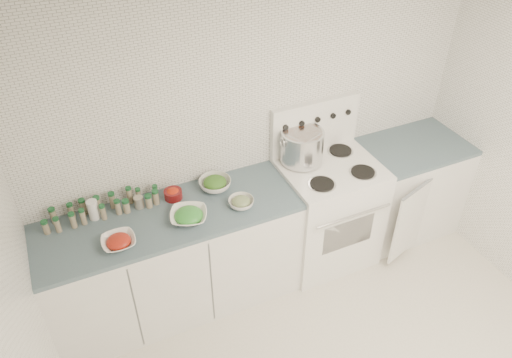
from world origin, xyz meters
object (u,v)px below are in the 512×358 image
at_px(bowl_tomato, 119,242).
at_px(bowl_snowpea, 189,216).
at_px(stove, 326,209).
at_px(stock_pot, 302,145).

distance_m(bowl_tomato, bowl_snowpea, 0.49).
relative_size(stove, stock_pot, 3.85).
bearing_deg(stove, bowl_tomato, -175.22).
bearing_deg(bowl_tomato, stock_pot, 11.37).
bearing_deg(stock_pot, stove, -42.45).
xyz_separation_m(stove, stock_pot, (-0.18, 0.16, 0.59)).
xyz_separation_m(stove, bowl_tomato, (-1.68, -0.14, 0.43)).
distance_m(stock_pot, bowl_snowpea, 1.05).
relative_size(stock_pot, bowl_snowpea, 1.08).
relative_size(bowl_tomato, bowl_snowpea, 0.68).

